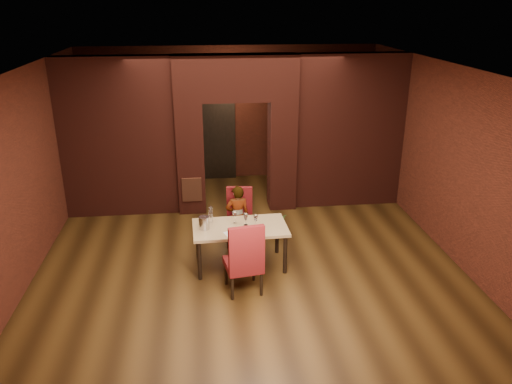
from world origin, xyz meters
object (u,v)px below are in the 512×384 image
person_seated (238,217)px  wine_glass_c (256,220)px  chair_near (243,256)px  wine_glass_b (246,220)px  chair_far (239,218)px  dining_table (240,246)px  potted_plant (274,225)px  wine_glass_a (235,218)px  water_bottle (211,215)px  wine_bucket (204,223)px

person_seated → wine_glass_c: (0.25, -0.70, 0.23)m
chair_near → wine_glass_b: size_ratio=5.84×
chair_near → wine_glass_b: 0.84m
chair_far → wine_glass_c: bearing=-68.1°
dining_table → chair_far: chair_far is taller
person_seated → wine_glass_b: 0.71m
potted_plant → wine_glass_a: bearing=-132.5°
wine_glass_b → potted_plant: (0.63, 0.97, -0.59)m
chair_far → wine_glass_a: size_ratio=5.01×
chair_far → wine_glass_c: (0.21, -0.81, 0.30)m
chair_near → water_bottle: (-0.45, 0.97, 0.28)m
dining_table → wine_glass_a: 0.49m
person_seated → potted_plant: size_ratio=2.54×
dining_table → water_bottle: 0.72m
chair_far → potted_plant: 0.76m
wine_glass_a → wine_glass_c: size_ratio=1.09×
wine_glass_c → water_bottle: 0.76m
potted_plant → wine_glass_c: bearing=-114.9°
chair_near → potted_plant: chair_near is taller
water_bottle → wine_glass_b: bearing=-16.3°
wine_glass_b → water_bottle: water_bottle is taller
dining_table → potted_plant: 1.25m
wine_glass_b → wine_bucket: bearing=-174.9°
potted_plant → chair_far: bearing=-163.4°
chair_far → wine_glass_a: bearing=-93.2°
wine_bucket → water_bottle: 0.26m
chair_far → wine_glass_b: size_ratio=5.15×
wine_bucket → water_bottle: water_bottle is taller
wine_bucket → person_seated: bearing=50.6°
chair_near → person_seated: 1.47m
wine_glass_b → chair_far: bearing=93.7°
water_bottle → potted_plant: water_bottle is taller
dining_table → chair_near: 0.80m
person_seated → water_bottle: (-0.48, -0.50, 0.28)m
wine_glass_c → water_bottle: (-0.73, 0.21, 0.05)m
dining_table → person_seated: (0.01, 0.70, 0.22)m
wine_glass_c → wine_glass_b: bearing=166.1°
water_bottle → potted_plant: 1.57m
person_seated → water_bottle: bearing=41.5°
person_seated → chair_near: bearing=84.2°
chair_far → person_seated: (-0.04, -0.10, 0.07)m
person_seated → wine_glass_b: (0.08, -0.66, 0.24)m
wine_bucket → dining_table: bearing=2.3°
wine_glass_c → wine_bucket: bearing=-178.6°
person_seated → wine_glass_a: (-0.09, -0.57, 0.24)m
wine_glass_c → water_bottle: size_ratio=0.65×
dining_table → wine_bucket: bearing=-179.6°
wine_glass_a → wine_bucket: size_ratio=0.97×
person_seated → wine_glass_c: 0.78m
wine_glass_a → person_seated: bearing=81.2°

